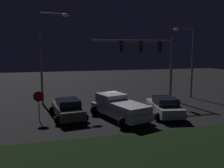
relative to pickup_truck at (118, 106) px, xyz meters
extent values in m
plane|color=black|center=(0.88, 2.19, -1.00)|extent=(80.00, 80.00, 0.00)
cube|color=black|center=(0.88, -6.63, -0.95)|extent=(22.58, 6.28, 0.10)
cube|color=silver|center=(0.05, -0.16, -0.32)|extent=(3.55, 5.75, 0.55)
cube|color=silver|center=(-0.31, 0.97, 0.38)|extent=(2.33, 2.37, 0.85)
cube|color=black|center=(-0.31, 0.97, 0.50)|extent=(2.14, 1.98, 0.51)
cube|color=silver|center=(0.38, -1.19, 0.18)|extent=(2.75, 3.47, 0.45)
cylinder|color=black|center=(-1.52, 1.37, -0.60)|extent=(0.80, 0.22, 0.80)
cylinder|color=black|center=(0.44, 2.00, -0.60)|extent=(0.80, 0.22, 0.80)
cylinder|color=black|center=(-0.34, -2.33, -0.60)|extent=(0.80, 0.22, 0.80)
cylinder|color=black|center=(1.63, -1.70, -0.60)|extent=(0.80, 0.22, 0.80)
cube|color=#B7B7BC|center=(3.80, -0.02, -0.39)|extent=(2.45, 4.62, 0.70)
cube|color=black|center=(3.76, -0.27, 0.24)|extent=(1.89, 2.22, 0.55)
cylinder|color=black|center=(3.12, 1.59, -0.68)|extent=(0.64, 0.22, 0.64)
cylinder|color=black|center=(4.93, 1.32, -0.68)|extent=(0.64, 0.22, 0.64)
cylinder|color=black|center=(2.66, -1.36, -0.68)|extent=(0.64, 0.22, 0.64)
cylinder|color=black|center=(4.48, -1.64, -0.68)|extent=(0.64, 0.22, 0.64)
cube|color=#514C47|center=(-3.71, 1.26, -0.39)|extent=(2.29, 4.58, 0.70)
cube|color=black|center=(-3.68, 1.01, 0.24)|extent=(1.82, 2.17, 0.55)
cylinder|color=black|center=(-4.79, 2.64, -0.68)|extent=(0.64, 0.22, 0.64)
cylinder|color=black|center=(-2.96, 2.85, -0.68)|extent=(0.64, 0.22, 0.64)
cylinder|color=black|center=(-4.45, -0.34, -0.68)|extent=(0.64, 0.22, 0.64)
cylinder|color=black|center=(-2.62, -0.13, -0.68)|extent=(0.64, 0.22, 0.64)
cylinder|color=slate|center=(7.09, 4.91, 2.25)|extent=(0.24, 0.24, 6.50)
cylinder|color=slate|center=(2.99, 4.91, 5.10)|extent=(8.20, 0.18, 0.18)
cube|color=black|center=(5.69, 4.91, 4.50)|extent=(0.32, 0.44, 0.95)
sphere|color=red|center=(5.69, 4.68, 4.80)|extent=(0.22, 0.22, 0.22)
sphere|color=#59380A|center=(5.69, 4.68, 4.50)|extent=(0.22, 0.22, 0.22)
sphere|color=#0C4719|center=(5.69, 4.68, 4.20)|extent=(0.22, 0.22, 0.22)
cube|color=black|center=(3.69, 4.91, 4.50)|extent=(0.32, 0.44, 0.95)
sphere|color=red|center=(3.69, 4.68, 4.80)|extent=(0.22, 0.22, 0.22)
sphere|color=#59380A|center=(3.69, 4.68, 4.50)|extent=(0.22, 0.22, 0.22)
sphere|color=#0C4719|center=(3.69, 4.68, 4.20)|extent=(0.22, 0.22, 0.22)
cube|color=black|center=(1.69, 4.91, 4.50)|extent=(0.32, 0.44, 0.95)
sphere|color=red|center=(1.69, 4.68, 4.80)|extent=(0.22, 0.22, 0.22)
sphere|color=#59380A|center=(1.69, 4.68, 4.50)|extent=(0.22, 0.22, 0.22)
sphere|color=#0C4719|center=(1.69, 4.68, 4.20)|extent=(0.22, 0.22, 0.22)
cylinder|color=slate|center=(-5.69, 6.53, 3.36)|extent=(0.20, 0.20, 8.72)
cylinder|color=slate|center=(-4.50, 6.53, 7.57)|extent=(2.36, 0.12, 0.12)
ellipsoid|color=#F9CC72|center=(-3.32, 6.53, 7.47)|extent=(0.70, 0.44, 0.30)
cylinder|color=slate|center=(10.14, 5.81, 2.80)|extent=(0.20, 0.20, 7.60)
cylinder|color=slate|center=(9.08, 5.81, 6.45)|extent=(2.12, 0.12, 0.12)
ellipsoid|color=#F9CC72|center=(8.02, 5.81, 6.35)|extent=(0.70, 0.44, 0.30)
cylinder|color=slate|center=(-5.79, 0.95, 0.10)|extent=(0.07, 0.07, 2.20)
cylinder|color=#B20C0F|center=(-5.79, 0.92, 0.85)|extent=(0.76, 0.03, 0.76)
camera|label=1|loc=(-4.95, -16.52, 4.17)|focal=37.45mm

